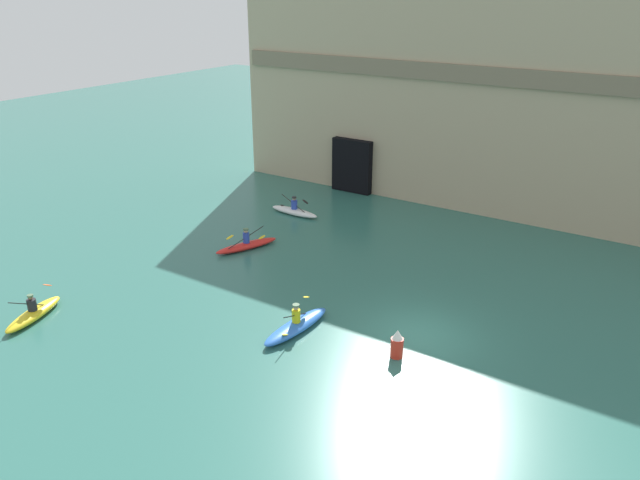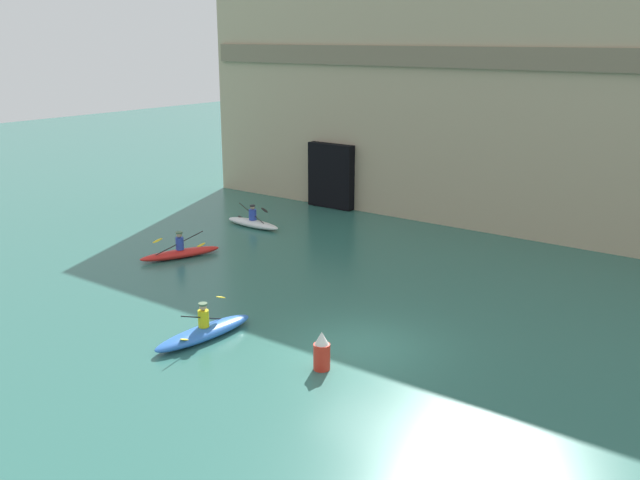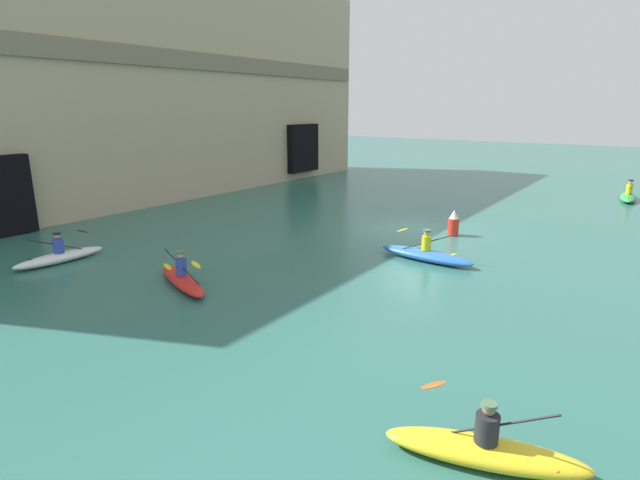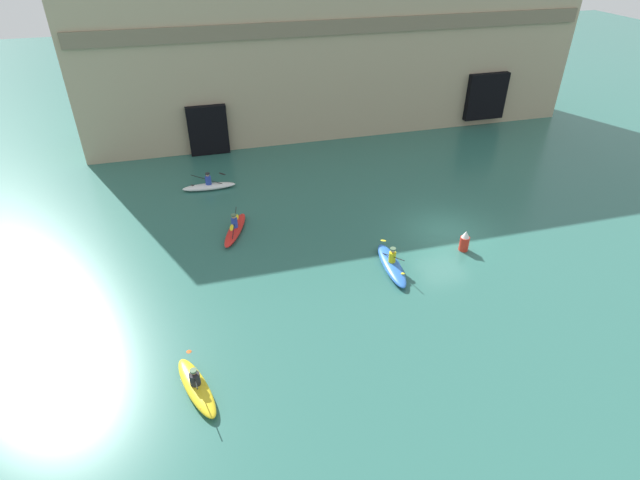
% 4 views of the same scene
% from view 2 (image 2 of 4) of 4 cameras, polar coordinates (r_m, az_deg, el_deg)
% --- Properties ---
extents(ground_plane, '(120.00, 120.00, 0.00)m').
position_cam_2_polar(ground_plane, '(20.78, 3.15, -8.59)').
color(ground_plane, '#2D665B').
extents(cliff_bluff, '(35.68, 5.51, 13.34)m').
position_cam_2_polar(cliff_bluff, '(34.12, 17.50, 11.96)').
color(cliff_bluff, tan).
rests_on(cliff_bluff, ground).
extents(kayak_white, '(3.13, 0.80, 1.07)m').
position_cam_2_polar(kayak_white, '(33.51, -5.39, 1.41)').
color(kayak_white, white).
rests_on(kayak_white, ground).
extents(kayak_red, '(1.86, 3.34, 1.08)m').
position_cam_2_polar(kayak_red, '(29.31, -11.12, -0.99)').
color(kayak_red, red).
rests_on(kayak_red, ground).
extents(kayak_blue, '(1.08, 3.56, 1.12)m').
position_cam_2_polar(kayak_blue, '(21.51, -9.25, -7.24)').
color(kayak_blue, blue).
rests_on(kayak_blue, ground).
extents(marker_buoy, '(0.46, 0.46, 1.08)m').
position_cam_2_polar(marker_buoy, '(19.28, 0.14, -8.94)').
color(marker_buoy, red).
rests_on(marker_buoy, ground).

